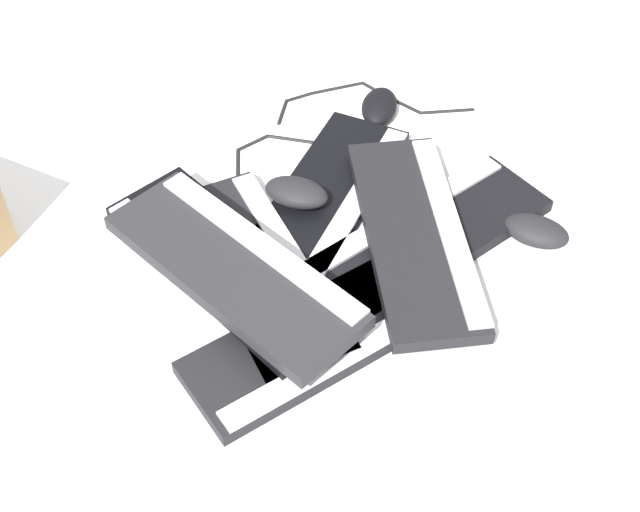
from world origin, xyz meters
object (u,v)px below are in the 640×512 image
object	(u,v)px
keyboard_3	(325,202)
keyboard_6	(235,268)
keyboard_1	(327,335)
keyboard_2	(427,237)
keyboard_4	(416,235)
keyboard_5	(224,264)
mouse_0	(296,193)
mouse_3	(536,231)
mouse_2	(379,106)
mouse_1	(298,340)
keyboard_0	(261,274)

from	to	relation	value
keyboard_3	keyboard_6	size ratio (longest dim) A/B	0.91
keyboard_1	keyboard_2	bearing A→B (deg)	-150.02
keyboard_4	keyboard_5	size ratio (longest dim) A/B	1.00
mouse_0	mouse_3	xyz separation A→B (m)	(-0.35, 0.20, -0.03)
keyboard_3	keyboard_1	bearing A→B (deg)	69.68
keyboard_2	keyboard_6	size ratio (longest dim) A/B	1.01
keyboard_5	keyboard_6	xyz separation A→B (m)	(-0.01, 0.04, 0.03)
keyboard_3	keyboard_6	world-z (taller)	keyboard_6
keyboard_1	mouse_2	distance (m)	0.55
keyboard_2	mouse_1	distance (m)	0.32
mouse_2	keyboard_6	bearing A→B (deg)	163.80
mouse_3	keyboard_6	bearing A→B (deg)	39.18
mouse_1	mouse_3	distance (m)	0.46
mouse_2	keyboard_1	bearing A→B (deg)	-179.24
keyboard_3	mouse_1	bearing A→B (deg)	62.16
keyboard_0	mouse_2	size ratio (longest dim) A/B	4.10
keyboard_3	keyboard_5	xyz separation A→B (m)	(0.21, 0.10, 0.03)
keyboard_0	keyboard_1	xyz separation A→B (m)	(-0.05, 0.15, 0.00)
keyboard_5	mouse_2	size ratio (longest dim) A/B	4.22
keyboard_2	keyboard_6	bearing A→B (deg)	1.12
keyboard_0	keyboard_2	bearing A→B (deg)	175.82
keyboard_1	mouse_1	distance (m)	0.07
keyboard_6	keyboard_2	bearing A→B (deg)	-178.88
keyboard_1	keyboard_3	xyz separation A→B (m)	(-0.10, -0.27, 0.00)
keyboard_1	mouse_2	bearing A→B (deg)	-121.36
mouse_3	keyboard_3	bearing A→B (deg)	11.96
keyboard_3	mouse_2	world-z (taller)	mouse_2
mouse_0	mouse_3	size ratio (longest dim) A/B	1.00
keyboard_0	mouse_2	bearing A→B (deg)	-136.92
keyboard_6	mouse_1	distance (m)	0.15
keyboard_2	mouse_3	bearing A→B (deg)	162.35
keyboard_0	keyboard_3	xyz separation A→B (m)	(-0.15, -0.12, 0.00)
keyboard_4	keyboard_5	bearing A→B (deg)	-8.94
keyboard_0	keyboard_5	world-z (taller)	keyboard_5
keyboard_5	mouse_0	bearing A→B (deg)	-146.06
keyboard_5	keyboard_6	world-z (taller)	keyboard_6
mouse_0	mouse_2	xyz separation A→B (m)	(-0.24, -0.20, -0.03)
mouse_0	mouse_2	bearing A→B (deg)	80.67
keyboard_2	mouse_3	size ratio (longest dim) A/B	4.23
keyboard_4	mouse_3	size ratio (longest dim) A/B	4.21
keyboard_3	mouse_2	xyz separation A→B (m)	(-0.19, -0.20, 0.01)
keyboard_3	keyboard_4	world-z (taller)	keyboard_4
mouse_2	keyboard_4	bearing A→B (deg)	-161.94
keyboard_4	mouse_3	bearing A→B (deg)	168.28
keyboard_0	keyboard_2	xyz separation A→B (m)	(-0.28, 0.02, 0.00)
keyboard_6	mouse_2	size ratio (longest dim) A/B	4.20
keyboard_0	keyboard_6	world-z (taller)	keyboard_6
keyboard_3	mouse_0	world-z (taller)	mouse_0
keyboard_4	mouse_1	world-z (taller)	mouse_1
keyboard_0	mouse_3	world-z (taller)	mouse_3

